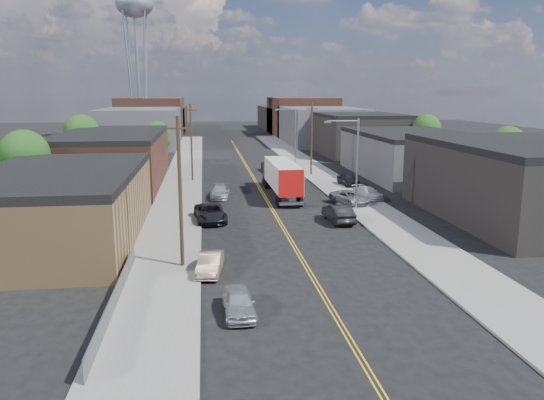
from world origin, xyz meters
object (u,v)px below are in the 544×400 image
object	(u,v)px
car_right_oncoming	(338,213)
car_right_lot_a	(350,197)
car_left_b	(210,264)
car_ahead_truck	(273,166)
car_left_a	(239,302)
water_tower	(135,9)
car_left_c	(210,213)
car_left_d	(220,192)
car_right_lot_c	(348,179)
semi_truck	(281,175)
car_right_lot_b	(368,193)

from	to	relation	value
car_right_oncoming	car_right_lot_a	xyz separation A→B (m)	(3.00, 7.08, -0.00)
car_left_b	car_ahead_truck	distance (m)	44.89
car_left_a	car_right_oncoming	xyz separation A→B (m)	(10.20, 19.05, 0.14)
water_tower	car_left_a	size ratio (longest dim) A/B	9.23
car_left_a	car_left_c	bearing A→B (deg)	91.45
car_left_a	car_ahead_truck	bearing A→B (deg)	78.74
car_ahead_truck	car_left_c	bearing A→B (deg)	-112.16
car_ahead_truck	car_right_oncoming	bearing A→B (deg)	-90.99
car_right_lot_a	car_left_a	bearing A→B (deg)	-139.10
water_tower	car_left_d	distance (m)	84.04
car_left_c	car_ahead_truck	size ratio (longest dim) A/B	0.96
car_right_oncoming	car_ahead_truck	distance (m)	31.43
car_right_lot_c	car_left_b	bearing A→B (deg)	-126.04
car_left_b	car_right_oncoming	bearing A→B (deg)	54.55
semi_truck	car_right_lot_a	bearing A→B (deg)	-45.59
car_left_b	car_right_oncoming	size ratio (longest dim) A/B	0.82
car_right_lot_c	car_left_c	bearing A→B (deg)	-143.02
car_left_d	car_ahead_truck	distance (m)	20.74
car_left_b	car_left_d	size ratio (longest dim) A/B	0.86
car_left_c	car_right_lot_a	distance (m)	15.34
car_left_d	car_right_oncoming	size ratio (longest dim) A/B	0.96
water_tower	car_ahead_truck	size ratio (longest dim) A/B	6.30
car_left_a	car_left_c	xyz separation A→B (m)	(-1.18, 20.78, 0.10)
water_tower	car_left_c	distance (m)	93.66
car_right_lot_c	car_left_a	bearing A→B (deg)	-119.57
car_left_d	car_right_lot_c	xyz separation A→B (m)	(16.00, 5.37, 0.20)
water_tower	car_right_lot_b	world-z (taller)	water_tower
water_tower	car_left_b	xyz separation A→B (m)	(15.60, -101.50, -29.98)
car_left_d	car_right_oncoming	distance (m)	16.07
car_left_d	car_right_lot_a	world-z (taller)	car_right_lot_a
car_ahead_truck	car_right_lot_b	bearing A→B (deg)	-75.69
semi_truck	car_left_b	bearing A→B (deg)	-108.39
semi_truck	car_right_lot_b	distance (m)	9.91
car_left_d	car_right_lot_b	distance (m)	16.13
car_left_c	car_ahead_truck	bearing A→B (deg)	66.40
car_left_a	car_left_b	distance (m)	6.78
car_left_b	car_right_lot_b	size ratio (longest dim) A/B	0.93
water_tower	car_left_a	bearing A→B (deg)	-81.07
water_tower	car_left_c	bearing A→B (deg)	-79.73
car_right_lot_b	car_ahead_truck	xyz separation A→B (m)	(-7.41, 22.08, 0.02)
car_left_b	car_right_lot_b	xyz separation A→B (m)	(17.22, 21.72, 0.12)
car_left_d	car_right_lot_b	bearing A→B (deg)	-5.82
car_left_d	car_right_lot_c	distance (m)	16.88
car_left_c	car_right_lot_b	bearing A→B (deg)	18.32
semi_truck	car_left_d	xyz separation A→B (m)	(-6.91, -0.96, -1.55)
water_tower	car_right_lot_c	xyz separation A→B (m)	(33.00, -71.29, -29.75)
car_right_lot_c	car_ahead_truck	xyz separation A→B (m)	(-7.59, 13.59, -0.08)
car_right_oncoming	car_right_lot_b	size ratio (longest dim) A/B	1.13
car_left_a	car_ahead_truck	distance (m)	51.13
semi_truck	water_tower	bearing A→B (deg)	106.98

